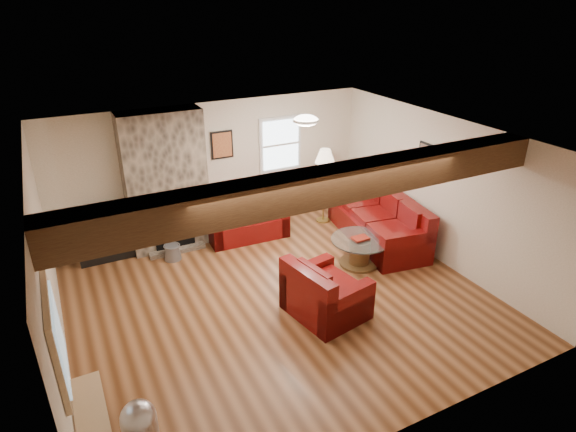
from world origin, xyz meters
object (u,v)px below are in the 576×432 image
(sofa_three, at_px, (377,218))
(floor_lamp, at_px, (325,160))
(armchair_red, at_px, (326,288))
(coffee_table, at_px, (359,252))
(loveseat, at_px, (245,216))
(tv_cabinet, at_px, (107,245))
(television, at_px, (103,221))

(sofa_three, relative_size, floor_lamp, 1.54)
(armchair_red, xyz_separation_m, coffee_table, (1.22, 0.92, -0.18))
(sofa_three, height_order, coffee_table, sofa_three)
(loveseat, bearing_deg, tv_cabinet, 175.95)
(loveseat, bearing_deg, floor_lamp, -1.48)
(armchair_red, bearing_deg, sofa_three, -63.18)
(coffee_table, relative_size, tv_cabinet, 1.02)
(armchair_red, relative_size, television, 1.38)
(loveseat, bearing_deg, television, 175.95)
(armchair_red, height_order, coffee_table, armchair_red)
(coffee_table, bearing_deg, floor_lamp, 79.11)
(sofa_three, relative_size, loveseat, 1.57)
(armchair_red, height_order, tv_cabinet, armchair_red)
(sofa_three, bearing_deg, television, -100.27)
(television, bearing_deg, armchair_red, -50.52)
(sofa_three, distance_m, loveseat, 2.48)
(armchair_red, bearing_deg, floor_lamp, -40.33)
(tv_cabinet, height_order, television, television)
(loveseat, xyz_separation_m, coffee_table, (1.31, -1.90, -0.15))
(armchair_red, height_order, floor_lamp, floor_lamp)
(armchair_red, bearing_deg, television, 29.27)
(loveseat, distance_m, armchair_red, 2.82)
(loveseat, bearing_deg, armchair_red, -85.45)
(tv_cabinet, xyz_separation_m, television, (0.00, 0.00, 0.46))
(loveseat, relative_size, tv_cabinet, 1.53)
(tv_cabinet, relative_size, television, 1.29)
(coffee_table, bearing_deg, sofa_three, 37.00)
(loveseat, bearing_deg, sofa_three, -28.50)
(tv_cabinet, bearing_deg, floor_lamp, -5.86)
(loveseat, distance_m, tv_cabinet, 2.51)
(armchair_red, height_order, television, television)
(coffee_table, distance_m, tv_cabinet, 4.39)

